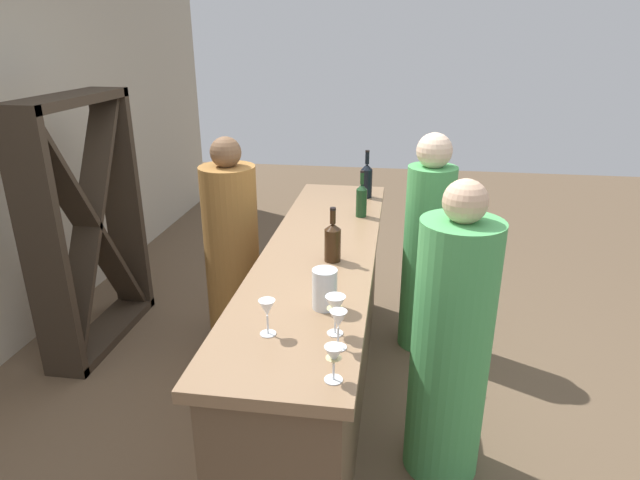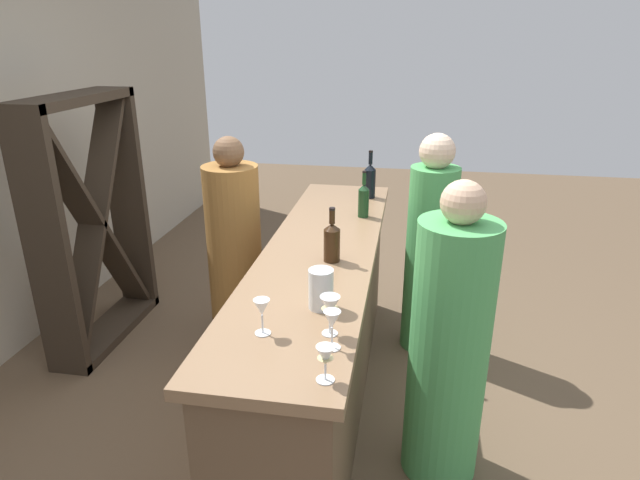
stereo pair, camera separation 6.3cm
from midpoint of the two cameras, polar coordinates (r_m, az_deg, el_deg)
ground_plane at (r=3.39m, az=-0.55°, el=-16.45°), size 12.00×12.00×0.00m
bar_counter at (r=3.12m, az=-0.58°, el=-9.22°), size 2.59×0.60×0.98m
wine_rack at (r=3.96m, az=-23.75°, el=1.41°), size 1.03×0.28×1.71m
wine_bottle_leftmost_amber_brown at (r=2.71m, az=0.69°, el=-0.10°), size 0.08×0.08×0.28m
wine_bottle_second_left_olive_green at (r=3.39m, az=3.88°, el=4.31°), size 0.07×0.07×0.30m
wine_bottle_center_near_black at (r=3.79m, az=4.47°, el=6.38°), size 0.08×0.08×0.33m
wine_glass_near_left at (r=1.81m, az=0.45°, el=-12.33°), size 0.06×0.06×0.13m
wine_glass_near_center at (r=1.97m, az=1.03°, el=-8.59°), size 0.07×0.07×0.15m
wine_glass_near_right at (r=2.06m, az=0.75°, el=-7.16°), size 0.08×0.08×0.16m
wine_glass_far_left at (r=2.07m, az=-6.49°, el=-7.34°), size 0.06×0.06×0.15m
water_pitcher at (r=2.26m, az=-0.30°, el=-5.21°), size 0.11×0.11×0.17m
person_left_guest at (r=3.66m, az=10.73°, el=-1.22°), size 0.35×0.35×1.49m
person_center_guest at (r=2.64m, az=12.97°, el=-11.03°), size 0.40×0.40×1.50m
person_right_guest at (r=3.68m, az=-9.76°, el=-1.51°), size 0.44×0.44×1.46m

